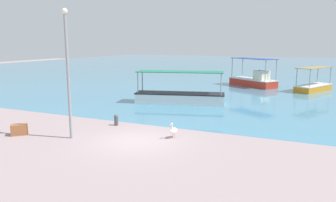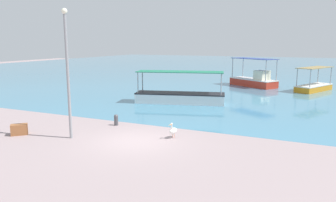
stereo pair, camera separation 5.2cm
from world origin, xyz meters
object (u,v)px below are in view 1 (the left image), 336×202
at_px(fishing_boat_near_left, 254,80).
at_px(cargo_crate, 19,130).
at_px(pelican, 173,131).
at_px(lamp_post, 68,68).
at_px(fishing_boat_far_right, 180,96).
at_px(mooring_bollard, 116,120).
at_px(fishing_boat_near_right, 313,86).

distance_m(fishing_boat_near_left, cargo_crate, 24.83).
relative_size(pelican, lamp_post, 0.13).
bearing_deg(fishing_boat_far_right, fishing_boat_near_left, 73.55).
bearing_deg(mooring_bollard, cargo_crate, -133.30).
xyz_separation_m(fishing_boat_near_right, cargo_crate, (-13.51, -22.56, -0.20)).
distance_m(lamp_post, cargo_crate, 4.29).
bearing_deg(fishing_boat_near_right, lamp_post, -116.04).
bearing_deg(mooring_bollard, pelican, -13.51).
distance_m(fishing_boat_far_right, pelican, 9.35).
distance_m(fishing_boat_near_right, lamp_post, 24.59).
height_order(pelican, cargo_crate, pelican).
relative_size(fishing_boat_near_right, mooring_bollard, 7.73).
bearing_deg(fishing_boat_far_right, mooring_bollard, -95.16).
bearing_deg(pelican, fishing_boat_near_left, 89.06).
bearing_deg(lamp_post, fishing_boat_near_right, 63.96).
relative_size(fishing_boat_far_right, fishing_boat_near_left, 1.30).
bearing_deg(fishing_boat_far_right, lamp_post, -97.13).
bearing_deg(fishing_boat_near_right, pelican, -107.15).
relative_size(fishing_boat_near_left, mooring_bollard, 8.53).
bearing_deg(fishing_boat_far_right, fishing_boat_near_right, 49.82).
xyz_separation_m(fishing_boat_far_right, pelican, (3.23, -8.77, -0.17)).
relative_size(fishing_boat_near_left, pelican, 6.70).
bearing_deg(cargo_crate, pelican, 20.15).
xyz_separation_m(lamp_post, mooring_bollard, (0.65, 3.02, -3.13)).
bearing_deg(cargo_crate, mooring_bollard, 46.70).
bearing_deg(mooring_bollard, fishing_boat_near_right, 61.97).
bearing_deg(fishing_boat_near_right, mooring_bollard, -118.03).
relative_size(fishing_boat_near_right, lamp_post, 0.79).
relative_size(mooring_bollard, cargo_crate, 0.80).
height_order(fishing_boat_far_right, pelican, fishing_boat_far_right).
bearing_deg(mooring_bollard, fishing_boat_near_left, 77.88).
relative_size(fishing_boat_far_right, cargo_crate, 8.83).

